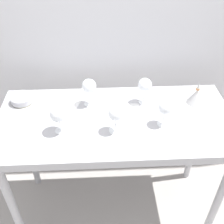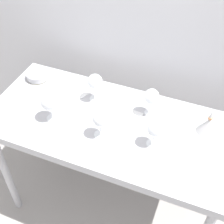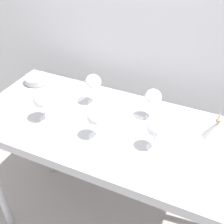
# 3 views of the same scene
# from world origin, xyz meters

# --- Properties ---
(ground_plane) EXTENTS (6.00, 6.00, 0.00)m
(ground_plane) POSITION_xyz_m (0.00, 0.00, 0.00)
(ground_plane) COLOR #9C9792
(back_wall) EXTENTS (3.80, 0.04, 2.60)m
(back_wall) POSITION_xyz_m (0.00, 0.49, 1.30)
(back_wall) COLOR silver
(back_wall) RESTS_ON ground_plane
(steel_counter) EXTENTS (1.40, 0.65, 0.90)m
(steel_counter) POSITION_xyz_m (0.00, -0.01, 0.79)
(steel_counter) COLOR #B2B2B7
(steel_counter) RESTS_ON ground_plane
(wine_glass_near_right) EXTENTS (0.08, 0.08, 0.16)m
(wine_glass_near_right) POSITION_xyz_m (0.27, -0.07, 1.02)
(wine_glass_near_right) COLOR white
(wine_glass_near_right) RESTS_ON steel_counter
(wine_glass_near_center) EXTENTS (0.08, 0.08, 0.17)m
(wine_glass_near_center) POSITION_xyz_m (-0.01, -0.11, 1.02)
(wine_glass_near_center) COLOR white
(wine_glass_near_center) RESTS_ON steel_counter
(wine_glass_far_right) EXTENTS (0.09, 0.09, 0.17)m
(wine_glass_far_right) POSITION_xyz_m (0.18, 0.15, 1.02)
(wine_glass_far_right) COLOR white
(wine_glass_far_right) RESTS_ON steel_counter
(wine_glass_near_left) EXTENTS (0.10, 0.10, 0.17)m
(wine_glass_near_left) POSITION_xyz_m (-0.31, -0.10, 1.02)
(wine_glass_near_left) COLOR white
(wine_glass_near_left) RESTS_ON steel_counter
(wine_glass_far_left) EXTENTS (0.09, 0.09, 0.18)m
(wine_glass_far_left) POSITION_xyz_m (-0.15, 0.14, 1.03)
(wine_glass_far_left) COLOR white
(wine_glass_far_left) RESTS_ON steel_counter
(tasting_sheet_upper) EXTENTS (0.28, 0.33, 0.00)m
(tasting_sheet_upper) POSITION_xyz_m (-0.32, 0.15, 0.90)
(tasting_sheet_upper) COLOR white
(tasting_sheet_upper) RESTS_ON steel_counter
(tasting_sheet_lower) EXTENTS (0.19, 0.22, 0.00)m
(tasting_sheet_lower) POSITION_xyz_m (0.06, 0.04, 0.90)
(tasting_sheet_lower) COLOR white
(tasting_sheet_lower) RESTS_ON steel_counter
(tasting_bowl) EXTENTS (0.14, 0.14, 0.05)m
(tasting_bowl) POSITION_xyz_m (-0.58, 0.19, 0.93)
(tasting_bowl) COLOR #DBCC66
(tasting_bowl) RESTS_ON steel_counter
(decanter_funnel) EXTENTS (0.11, 0.11, 0.15)m
(decanter_funnel) POSITION_xyz_m (0.51, 0.13, 0.95)
(decanter_funnel) COLOR silver
(decanter_funnel) RESTS_ON steel_counter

